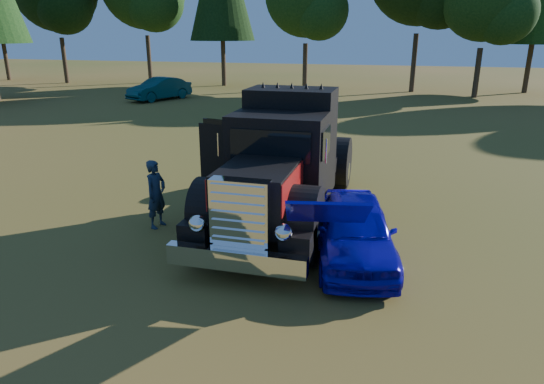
{
  "coord_description": "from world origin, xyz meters",
  "views": [
    {
      "loc": [
        3.43,
        -8.05,
        4.27
      ],
      "look_at": [
        0.94,
        1.25,
        1.07
      ],
      "focal_mm": 32.0,
      "sensor_mm": 36.0,
      "label": 1
    }
  ],
  "objects_px": {
    "spectator_far": "(215,175)",
    "spectator_near": "(156,194)",
    "hotrod_coupe": "(355,229)",
    "distant_teal_car": "(159,89)",
    "diamond_t_truck": "(282,168)"
  },
  "relations": [
    {
      "from": "hotrod_coupe",
      "to": "spectator_far",
      "type": "bearing_deg",
      "value": 150.0
    },
    {
      "from": "diamond_t_truck",
      "to": "distant_teal_car",
      "type": "relative_size",
      "value": 1.65
    },
    {
      "from": "hotrod_coupe",
      "to": "spectator_near",
      "type": "distance_m",
      "value": 4.54
    },
    {
      "from": "hotrod_coupe",
      "to": "spectator_near",
      "type": "relative_size",
      "value": 2.65
    },
    {
      "from": "spectator_near",
      "to": "distant_teal_car",
      "type": "distance_m",
      "value": 22.26
    },
    {
      "from": "diamond_t_truck",
      "to": "hotrod_coupe",
      "type": "relative_size",
      "value": 1.73
    },
    {
      "from": "hotrod_coupe",
      "to": "spectator_far",
      "type": "xyz_separation_m",
      "value": [
        -3.73,
        2.15,
        0.22
      ]
    },
    {
      "from": "diamond_t_truck",
      "to": "hotrod_coupe",
      "type": "bearing_deg",
      "value": -41.21
    },
    {
      "from": "spectator_far",
      "to": "spectator_near",
      "type": "bearing_deg",
      "value": 168.97
    },
    {
      "from": "spectator_far",
      "to": "distant_teal_car",
      "type": "height_order",
      "value": "spectator_far"
    },
    {
      "from": "spectator_far",
      "to": "distant_teal_car",
      "type": "relative_size",
      "value": 0.39
    },
    {
      "from": "spectator_near",
      "to": "spectator_far",
      "type": "distance_m",
      "value": 1.81
    },
    {
      "from": "distant_teal_car",
      "to": "spectator_near",
      "type": "bearing_deg",
      "value": -38.95
    },
    {
      "from": "diamond_t_truck",
      "to": "spectator_far",
      "type": "relative_size",
      "value": 4.27
    },
    {
      "from": "spectator_near",
      "to": "spectator_far",
      "type": "height_order",
      "value": "spectator_far"
    }
  ]
}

